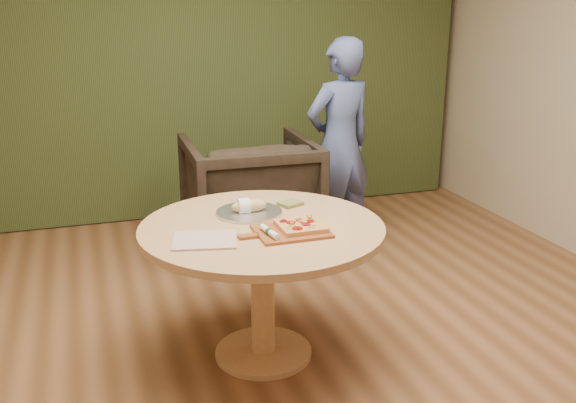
% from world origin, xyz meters
% --- Properties ---
extents(room_shell, '(5.04, 6.04, 2.84)m').
position_xyz_m(room_shell, '(0.00, 0.00, 1.40)').
color(room_shell, brown).
rests_on(room_shell, ground).
extents(curtain, '(4.80, 0.14, 2.78)m').
position_xyz_m(curtain, '(0.00, 2.90, 1.40)').
color(curtain, '#293518').
rests_on(curtain, ground).
extents(pedestal_table, '(1.26, 1.26, 0.75)m').
position_xyz_m(pedestal_table, '(-0.16, 0.34, 0.61)').
color(pedestal_table, tan).
rests_on(pedestal_table, ground).
extents(pizza_paddle, '(0.45, 0.28, 0.01)m').
position_xyz_m(pizza_paddle, '(-0.06, 0.18, 0.76)').
color(pizza_paddle, brown).
rests_on(pizza_paddle, pedestal_table).
extents(flatbread_pizza, '(0.22, 0.22, 0.04)m').
position_xyz_m(flatbread_pizza, '(0.00, 0.19, 0.78)').
color(flatbread_pizza, tan).
rests_on(flatbread_pizza, pizza_paddle).
extents(cutlery_roll, '(0.06, 0.20, 0.03)m').
position_xyz_m(cutlery_roll, '(-0.17, 0.15, 0.78)').
color(cutlery_roll, white).
rests_on(cutlery_roll, pizza_paddle).
extents(newspaper, '(0.35, 0.31, 0.01)m').
position_xyz_m(newspaper, '(-0.48, 0.20, 0.76)').
color(newspaper, silver).
rests_on(newspaper, pedestal_table).
extents(serving_tray, '(0.36, 0.36, 0.02)m').
position_xyz_m(serving_tray, '(-0.17, 0.53, 0.76)').
color(serving_tray, silver).
rests_on(serving_tray, pedestal_table).
extents(bread_roll, '(0.19, 0.09, 0.09)m').
position_xyz_m(bread_roll, '(-0.18, 0.53, 0.79)').
color(bread_roll, tan).
rests_on(bread_roll, serving_tray).
extents(green_packet, '(0.15, 0.14, 0.02)m').
position_xyz_m(green_packet, '(0.08, 0.60, 0.76)').
color(green_packet, '#525928').
rests_on(green_packet, pedestal_table).
extents(armchair, '(0.96, 0.90, 0.97)m').
position_xyz_m(armchair, '(0.19, 1.90, 0.48)').
color(armchair, black).
rests_on(armchair, ground).
extents(person_standing, '(0.66, 0.51, 1.60)m').
position_xyz_m(person_standing, '(0.87, 1.80, 0.80)').
color(person_standing, '#46568F').
rests_on(person_standing, ground).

